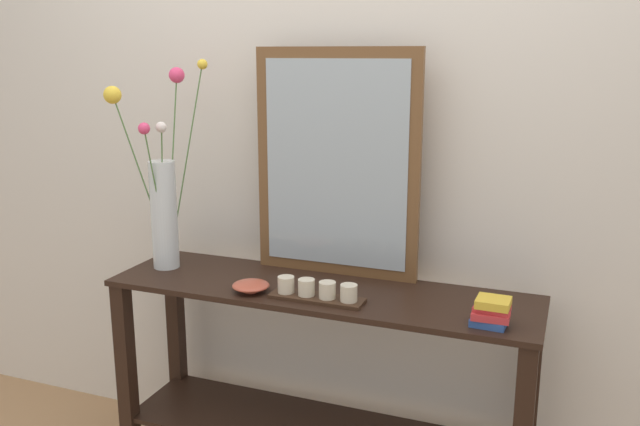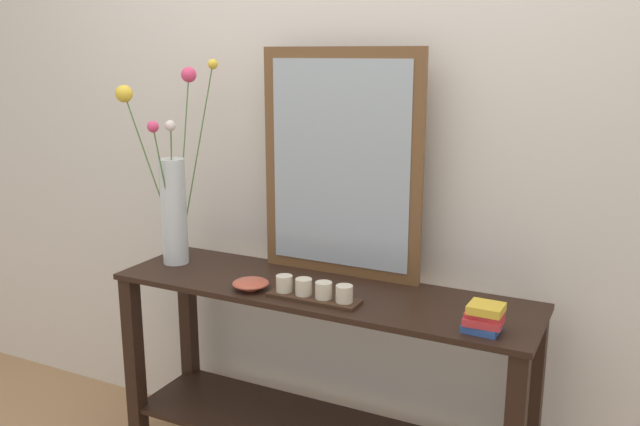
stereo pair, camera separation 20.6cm
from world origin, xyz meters
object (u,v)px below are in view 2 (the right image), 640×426
(mirror_leaning, at_px, (341,164))
(candle_tray, at_px, (314,292))
(tall_vase_left, at_px, (172,195))
(decorative_bowl, at_px, (251,283))
(console_table, at_px, (320,367))
(book_stack, at_px, (484,318))

(mirror_leaning, bearing_deg, candle_tray, -82.68)
(mirror_leaning, relative_size, tall_vase_left, 1.06)
(candle_tray, bearing_deg, decorative_bowl, -177.98)
(console_table, distance_m, book_stack, 0.70)
(mirror_leaning, bearing_deg, console_table, -88.36)
(candle_tray, bearing_deg, console_table, 106.01)
(tall_vase_left, relative_size, candle_tray, 2.43)
(tall_vase_left, distance_m, candle_tray, 0.72)
(candle_tray, distance_m, decorative_bowl, 0.24)
(tall_vase_left, distance_m, decorative_bowl, 0.51)
(console_table, relative_size, tall_vase_left, 1.94)
(console_table, xyz_separation_m, tall_vase_left, (-0.64, 0.01, 0.57))
(mirror_leaning, relative_size, candle_tray, 2.57)
(tall_vase_left, distance_m, book_stack, 1.26)
(decorative_bowl, relative_size, book_stack, 1.10)
(candle_tray, height_order, decorative_bowl, candle_tray)
(tall_vase_left, xyz_separation_m, candle_tray, (0.67, -0.12, -0.24))
(candle_tray, height_order, book_stack, book_stack)
(candle_tray, xyz_separation_m, book_stack, (0.56, -0.01, 0.01))
(mirror_leaning, distance_m, candle_tray, 0.48)
(tall_vase_left, xyz_separation_m, book_stack, (1.23, -0.13, -0.23))
(book_stack, bearing_deg, tall_vase_left, 173.94)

